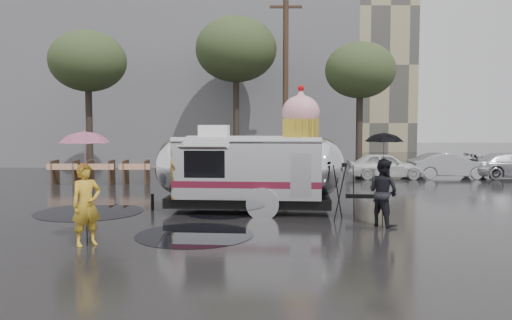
{
  "coord_description": "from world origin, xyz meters",
  "views": [
    {
      "loc": [
        0.96,
        -11.04,
        2.47
      ],
      "look_at": [
        1.0,
        3.25,
        1.47
      ],
      "focal_mm": 35.0,
      "sensor_mm": 36.0,
      "label": 1
    }
  ],
  "objects_px": {
    "airstream_trailer": "(252,166)",
    "person_right": "(383,192)",
    "person_left": "(86,205)",
    "tripod": "(344,186)"
  },
  "relations": [
    {
      "from": "person_right",
      "to": "airstream_trailer",
      "type": "bearing_deg",
      "value": 18.87
    },
    {
      "from": "airstream_trailer",
      "to": "person_right",
      "type": "distance_m",
      "value": 3.91
    },
    {
      "from": "airstream_trailer",
      "to": "person_right",
      "type": "relative_size",
      "value": 4.13
    },
    {
      "from": "airstream_trailer",
      "to": "person_left",
      "type": "xyz_separation_m",
      "value": [
        -3.38,
        -4.14,
        -0.45
      ]
    },
    {
      "from": "airstream_trailer",
      "to": "tripod",
      "type": "distance_m",
      "value": 2.83
    },
    {
      "from": "airstream_trailer",
      "to": "person_left",
      "type": "bearing_deg",
      "value": -124.49
    },
    {
      "from": "person_right",
      "to": "tripod",
      "type": "height_order",
      "value": "person_right"
    },
    {
      "from": "airstream_trailer",
      "to": "person_right",
      "type": "xyz_separation_m",
      "value": [
        3.23,
        -2.15,
        -0.47
      ]
    },
    {
      "from": "airstream_trailer",
      "to": "tripod",
      "type": "height_order",
      "value": "airstream_trailer"
    },
    {
      "from": "person_left",
      "to": "airstream_trailer",
      "type": "bearing_deg",
      "value": 9.21
    }
  ]
}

